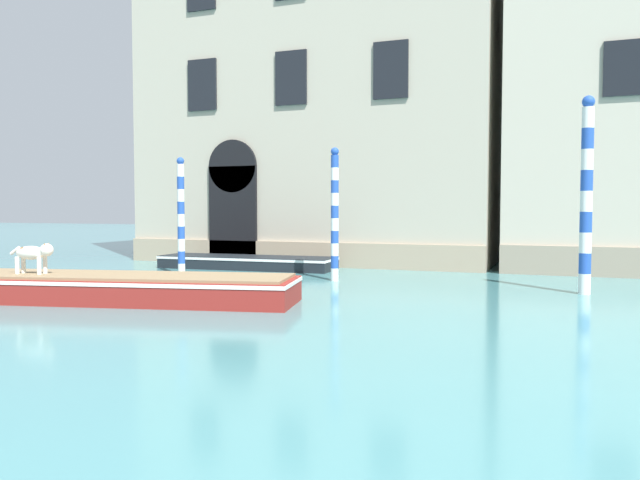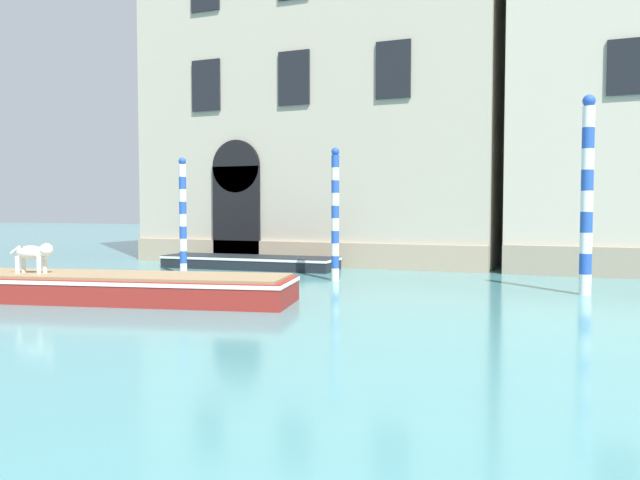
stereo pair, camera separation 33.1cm
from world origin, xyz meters
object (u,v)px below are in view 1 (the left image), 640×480
at_px(dog_on_deck, 34,253).
at_px(mooring_pole_3, 586,195).
at_px(mooring_pole_1, 335,214).
at_px(boat_moored_near_palazzo, 247,262).
at_px(boat_foreground, 112,287).
at_px(mooring_pole_0, 181,216).

bearing_deg(dog_on_deck, mooring_pole_3, 15.66).
distance_m(dog_on_deck, mooring_pole_1, 7.83).
bearing_deg(boat_moored_near_palazzo, boat_foreground, -87.59).
bearing_deg(mooring_pole_0, boat_moored_near_palazzo, 73.25).
height_order(dog_on_deck, boat_moored_near_palazzo, dog_on_deck).
bearing_deg(mooring_pole_0, dog_on_deck, -91.99).
bearing_deg(dog_on_deck, mooring_pole_1, 40.23).
relative_size(boat_foreground, mooring_pole_0, 2.34).
bearing_deg(dog_on_deck, mooring_pole_0, 78.00).
bearing_deg(mooring_pole_3, dog_on_deck, -154.32).
xyz_separation_m(dog_on_deck, mooring_pole_3, (11.51, 5.53, 1.32)).
height_order(dog_on_deck, mooring_pole_1, mooring_pole_1).
distance_m(boat_moored_near_palazzo, mooring_pole_0, 3.26).
bearing_deg(mooring_pole_1, mooring_pole_3, -3.97).
height_order(mooring_pole_1, mooring_pole_3, mooring_pole_3).
relative_size(dog_on_deck, mooring_pole_3, 0.22).
height_order(dog_on_deck, mooring_pole_0, mooring_pole_0).
xyz_separation_m(boat_foreground, mooring_pole_1, (3.32, 5.42, 1.58)).
height_order(boat_foreground, mooring_pole_3, mooring_pole_3).
distance_m(mooring_pole_0, mooring_pole_3, 11.33).
bearing_deg(dog_on_deck, boat_moored_near_palazzo, 73.00).
height_order(dog_on_deck, mooring_pole_3, mooring_pole_3).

